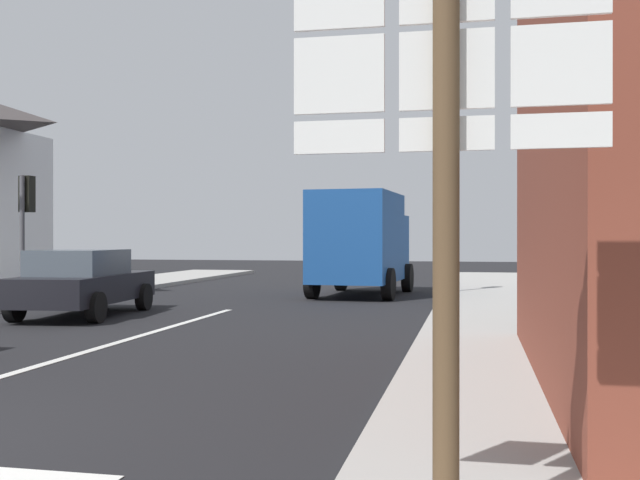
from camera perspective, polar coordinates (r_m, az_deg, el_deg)
ground_plane at (r=15.97m, az=-9.38°, el=-6.05°), size 80.00×80.00×0.00m
sidewalk_right at (r=12.93m, az=14.86°, el=-7.21°), size 3.16×44.00×0.14m
lane_centre_stripe at (r=12.35m, az=-16.16°, el=-7.86°), size 0.16×12.00×0.01m
sedan_far at (r=17.11m, az=-17.89°, el=-3.09°), size 2.24×4.33×1.47m
delivery_truck at (r=22.10m, az=3.20°, el=-0.04°), size 2.76×5.13×3.05m
route_sign_post at (r=3.94m, az=9.74°, el=4.17°), size 1.66×0.14×3.20m
traffic_light_near_left at (r=19.66m, az=-21.82°, el=2.17°), size 0.30×0.49×3.27m
traffic_light_far_right at (r=22.44m, az=10.27°, el=2.10°), size 0.30×0.49×3.36m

